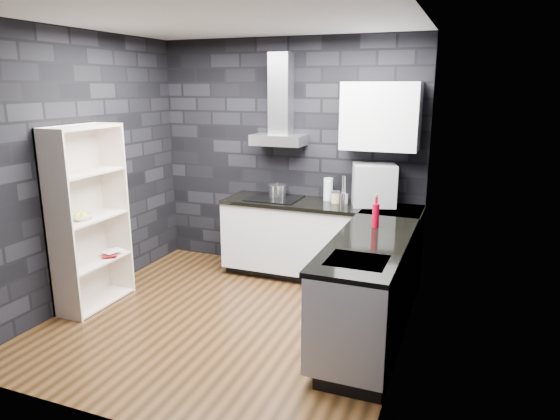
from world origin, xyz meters
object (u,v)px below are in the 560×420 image
Objects in this scene: pot at (277,191)px; glass_vase at (328,189)px; red_bottle at (376,215)px; utensil_crock at (343,199)px; fruit_bowl at (81,217)px; storage_jar at (335,198)px; appliance_garage at (374,185)px; bookshelf at (89,218)px.

glass_vase is at bearing 4.50° from pot.
utensil_crock is at bearing 123.30° from red_bottle.
red_bottle is (1.31, -0.86, 0.04)m from pot.
glass_vase is 2.61m from fruit_bowl.
pot reaches higher than storage_jar.
appliance_garage reaches higher than storage_jar.
glass_vase is 1.96× the size of utensil_crock.
pot is at bearing 50.65° from fruit_bowl.
red_bottle reaches higher than storage_jar.
utensil_crock is 2.62m from bookshelf.
red_bottle is at bearing -51.99° from glass_vase.
storage_jar is (0.71, -0.05, -0.01)m from pot.
bookshelf is at bearing -143.86° from storage_jar.
storage_jar is 0.53× the size of fruit_bowl.
appliance_garage reaches higher than pot.
red_bottle reaches higher than pot.
glass_vase reaches higher than red_bottle.
glass_vase is 0.27m from utensil_crock.
storage_jar is at bearing -3.94° from pot.
fruit_bowl is (-2.08, -1.62, -0.02)m from storage_jar.
bookshelf is (-2.18, -1.46, -0.06)m from utensil_crock.
storage_jar is at bearing 37.90° from fruit_bowl.
bookshelf is 8.18× the size of fruit_bowl.
bookshelf is (-1.37, -1.57, -0.07)m from pot.
appliance_garage is (1.12, -0.01, 0.15)m from pot.
glass_vase is 0.16m from storage_jar.
appliance_garage is at bearing 12.37° from bookshelf.
pot is 2.08m from bookshelf.
utensil_crock is 0.29× the size of appliance_garage.
bookshelf is at bearing 90.00° from fruit_bowl.
pot is 0.11× the size of bookshelf.
utensil_crock is 0.59× the size of red_bottle.
pot is 1.13m from appliance_garage.
appliance_garage is at bearing 33.59° from fruit_bowl.
storage_jar is 1.01m from red_bottle.
bookshelf is at bearing -146.28° from utensil_crock.
glass_vase is 1.15× the size of fruit_bowl.
bookshelf is 0.11m from fruit_bowl.
bookshelf is at bearing -165.04° from appliance_garage.
bookshelf reaches higher than fruit_bowl.
appliance_garage reaches higher than red_bottle.
storage_jar is 2.57m from bookshelf.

